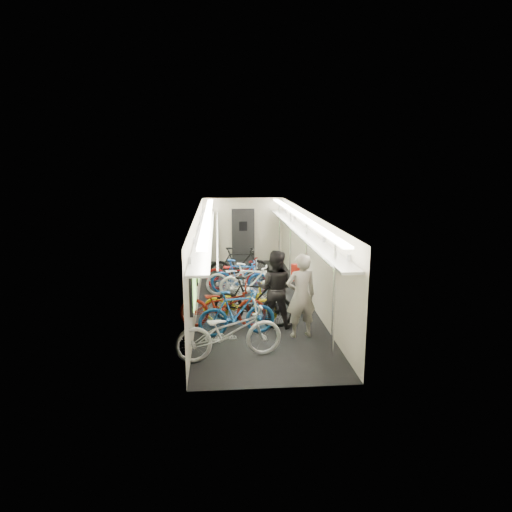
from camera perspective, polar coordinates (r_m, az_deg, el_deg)
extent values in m
plane|color=black|center=(12.60, -0.33, -5.48)|extent=(10.00, 10.00, 0.00)
plane|color=white|center=(12.11, -0.34, 5.43)|extent=(10.00, 10.00, 0.00)
plane|color=beige|center=(12.28, -7.33, -0.26)|extent=(0.00, 10.00, 10.00)
plane|color=beige|center=(12.50, 6.53, -0.02)|extent=(0.00, 10.00, 10.00)
plane|color=beige|center=(17.21, -1.63, 3.30)|extent=(3.00, 0.00, 3.00)
plane|color=beige|center=(7.50, 2.65, -8.04)|extent=(3.00, 0.00, 3.00)
cube|color=black|center=(9.16, -7.93, -4.12)|extent=(0.06, 1.10, 0.80)
cube|color=#7ECB59|center=(9.16, -7.68, -4.12)|extent=(0.02, 0.96, 0.66)
cube|color=black|center=(11.29, -7.35, -1.06)|extent=(0.06, 1.10, 0.80)
cube|color=#7ECB59|center=(11.29, -7.15, -1.06)|extent=(0.02, 0.96, 0.66)
cube|color=black|center=(13.44, -6.95, 1.02)|extent=(0.06, 1.10, 0.80)
cube|color=#7ECB59|center=(13.44, -6.78, 1.02)|extent=(0.02, 0.96, 0.66)
cube|color=black|center=(15.61, -6.67, 2.53)|extent=(0.06, 1.10, 0.80)
cube|color=#7ECB59|center=(15.61, -6.52, 2.53)|extent=(0.02, 0.96, 0.66)
cube|color=#DEB90B|center=(10.21, -7.56, -2.16)|extent=(0.02, 0.22, 0.30)
cube|color=#DEB90B|center=(12.35, -7.10, 0.30)|extent=(0.02, 0.22, 0.30)
cube|color=#DEB90B|center=(14.51, -6.77, 2.03)|extent=(0.02, 0.22, 0.30)
cube|color=black|center=(17.18, -1.62, 2.61)|extent=(0.85, 0.08, 2.00)
cube|color=#999BA0|center=(12.14, -6.38, 3.09)|extent=(0.40, 9.70, 0.05)
cube|color=#999BA0|center=(12.34, 5.61, 3.24)|extent=(0.40, 9.70, 0.05)
cylinder|color=silver|center=(12.12, -4.83, 3.58)|extent=(0.04, 9.70, 0.04)
cylinder|color=silver|center=(12.27, 4.10, 3.69)|extent=(0.04, 9.70, 0.04)
cube|color=white|center=(12.08, -6.05, 5.06)|extent=(0.18, 9.60, 0.04)
cube|color=white|center=(12.27, 5.28, 5.18)|extent=(0.18, 9.60, 0.04)
cylinder|color=silver|center=(8.86, 9.72, -5.07)|extent=(0.05, 0.05, 2.38)
cylinder|color=silver|center=(11.50, 6.28, -1.06)|extent=(0.05, 0.05, 2.38)
cylinder|color=silver|center=(13.91, 4.32, 1.23)|extent=(0.05, 0.05, 2.38)
cylinder|color=silver|center=(16.34, 2.95, 2.83)|extent=(0.05, 0.05, 2.38)
imported|color=silver|center=(8.86, -3.37, -9.39)|extent=(2.18, 1.11, 1.09)
imported|color=navy|center=(9.98, -2.39, -7.12)|extent=(1.75, 0.72, 1.02)
imported|color=maroon|center=(10.49, -4.17, -6.13)|extent=(2.03, 0.84, 1.04)
imported|color=black|center=(10.54, -0.41, -5.68)|extent=(1.99, 1.15, 1.15)
imported|color=yellow|center=(10.77, -1.97, -5.95)|extent=(1.85, 0.91, 0.93)
imported|color=white|center=(12.22, -0.65, -3.41)|extent=(1.85, 1.08, 1.08)
imported|color=silver|center=(12.96, -2.13, -2.75)|extent=(1.89, 0.70, 0.98)
imported|color=#1A4FA1|center=(12.91, -1.96, -2.68)|extent=(1.78, 0.81, 1.03)
imported|color=maroon|center=(13.26, -2.42, -2.35)|extent=(2.03, 1.40, 1.01)
imported|color=black|center=(14.10, -2.13, -1.19)|extent=(1.94, 0.63, 1.15)
imported|color=gray|center=(9.84, 5.64, -4.97)|extent=(0.74, 0.55, 1.83)
imported|color=black|center=(10.42, 2.41, -4.10)|extent=(1.02, 0.89, 1.78)
cube|color=#A51B10|center=(10.33, 5.13, -2.05)|extent=(0.27, 0.15, 0.38)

